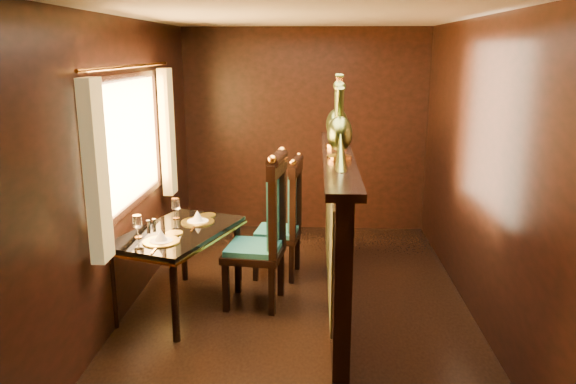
# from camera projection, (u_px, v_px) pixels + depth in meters

# --- Properties ---
(ground) EXTENTS (5.00, 5.00, 0.00)m
(ground) POSITION_uv_depth(u_px,v_px,m) (298.00, 316.00, 4.84)
(ground) COLOR black
(ground) RESTS_ON ground
(room_shell) EXTENTS (3.04, 5.04, 2.52)m
(room_shell) POSITION_uv_depth(u_px,v_px,m) (289.00, 133.00, 4.48)
(room_shell) COLOR black
(room_shell) RESTS_ON ground
(partition) EXTENTS (0.26, 2.70, 1.36)m
(partition) POSITION_uv_depth(u_px,v_px,m) (336.00, 227.00, 4.94)
(partition) COLOR black
(partition) RESTS_ON ground
(dining_table) EXTENTS (1.09, 1.39, 0.92)m
(dining_table) POSITION_uv_depth(u_px,v_px,m) (178.00, 238.00, 4.86)
(dining_table) COLOR black
(dining_table) RESTS_ON ground
(chair_left) EXTENTS (0.56, 0.59, 1.41)m
(chair_left) POSITION_uv_depth(u_px,v_px,m) (268.00, 227.00, 4.89)
(chair_left) COLOR black
(chair_left) RESTS_ON ground
(chair_right) EXTENTS (0.50, 0.52, 1.24)m
(chair_right) POSITION_uv_depth(u_px,v_px,m) (288.00, 214.00, 5.55)
(chair_right) COLOR black
(chair_right) RESTS_ON ground
(peacock_left) EXTENTS (0.21, 0.57, 0.68)m
(peacock_left) POSITION_uv_depth(u_px,v_px,m) (340.00, 118.00, 4.48)
(peacock_left) COLOR #17462A
(peacock_left) RESTS_ON partition
(peacock_right) EXTENTS (0.21, 0.57, 0.67)m
(peacock_right) POSITION_uv_depth(u_px,v_px,m) (337.00, 110.00, 5.07)
(peacock_right) COLOR #17462A
(peacock_right) RESTS_ON partition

